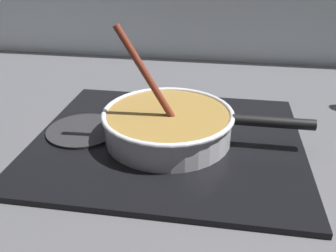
% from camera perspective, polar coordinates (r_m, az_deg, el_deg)
% --- Properties ---
extents(ground, '(2.40, 1.60, 0.04)m').
position_cam_1_polar(ground, '(0.66, -6.78, -11.51)').
color(ground, '#4C4C51').
extents(hob_plate, '(0.56, 0.48, 0.01)m').
position_cam_1_polar(hob_plate, '(0.77, 0.00, -2.32)').
color(hob_plate, black).
rests_on(hob_plate, ground).
extents(burner_ring, '(0.18, 0.18, 0.01)m').
position_cam_1_polar(burner_ring, '(0.77, 0.00, -1.67)').
color(burner_ring, '#592D0C').
rests_on(burner_ring, hob_plate).
extents(spare_burner, '(0.16, 0.16, 0.01)m').
position_cam_1_polar(spare_burner, '(0.82, -13.27, -0.65)').
color(spare_burner, '#262628').
rests_on(spare_burner, hob_plate).
extents(cooking_pan, '(0.43, 0.27, 0.24)m').
position_cam_1_polar(cooking_pan, '(0.75, 0.14, 0.35)').
color(cooking_pan, silver).
rests_on(cooking_pan, hob_plate).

